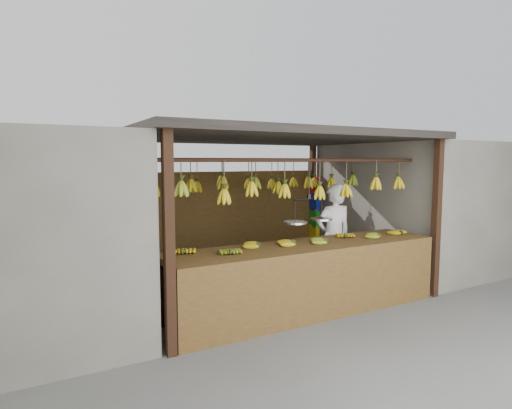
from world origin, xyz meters
TOP-DOWN VIEW (x-y plane):
  - ground at (0.00, 0.00)m, footprint 80.00×80.00m
  - stall at (0.00, 0.33)m, footprint 4.30×3.30m
  - neighbor_right at (3.60, 0.00)m, footprint 3.00×3.00m
  - counter at (-0.03, -1.23)m, footprint 3.80×0.87m
  - hanging_bananas at (0.01, -0.00)m, footprint 3.61×2.22m
  - balance_scale at (0.08, -1.00)m, footprint 0.80×0.40m
  - vendor at (0.89, -0.54)m, footprint 0.64×0.45m
  - bag_bundles at (1.94, 1.35)m, footprint 0.08×0.26m

SIDE VIEW (x-z plane):
  - ground at x=0.00m, z-range 0.00..0.00m
  - counter at x=-0.03m, z-range 0.24..1.20m
  - vendor at x=0.89m, z-range 0.00..1.64m
  - bag_bundles at x=1.94m, z-range 0.35..1.66m
  - neighbor_right at x=3.60m, z-range 0.00..2.30m
  - balance_scale at x=0.08m, z-range 0.82..1.64m
  - hanging_bananas at x=0.01m, z-range 1.42..1.82m
  - stall at x=0.00m, z-range 0.77..3.17m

